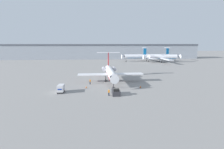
% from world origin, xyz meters
% --- Properties ---
extents(ground_plane, '(600.00, 600.00, 0.00)m').
position_xyz_m(ground_plane, '(0.00, 0.00, 0.00)').
color(ground_plane, gray).
extents(terminal_building, '(180.00, 16.80, 13.73)m').
position_xyz_m(terminal_building, '(0.00, 120.00, 6.89)').
color(terminal_building, '#8C939E').
rests_on(terminal_building, ground).
extents(airplane_main, '(23.68, 24.90, 10.31)m').
position_xyz_m(airplane_main, '(-0.10, 16.98, 3.55)').
color(airplane_main, white).
rests_on(airplane_main, ground).
extents(pushback_tug, '(2.16, 3.91, 1.98)m').
position_xyz_m(pushback_tug, '(-0.06, 0.20, 0.75)').
color(pushback_tug, '#2D2D33').
rests_on(pushback_tug, ground).
extents(luggage_cart, '(1.65, 3.38, 2.25)m').
position_xyz_m(luggage_cart, '(-15.48, 3.90, 1.12)').
color(luggage_cart, '#232326').
rests_on(luggage_cart, ground).
extents(worker_near_tug, '(0.40, 0.26, 1.83)m').
position_xyz_m(worker_near_tug, '(-2.03, -0.57, 0.96)').
color(worker_near_tug, '#232838').
rests_on(worker_near_tug, ground).
extents(worker_by_wing, '(0.40, 0.26, 1.86)m').
position_xyz_m(worker_by_wing, '(-7.49, 13.62, 0.98)').
color(worker_by_wing, '#232838').
rests_on(worker_by_wing, ground).
extents(traffic_cone_left, '(0.55, 0.55, 0.66)m').
position_xyz_m(traffic_cone_left, '(-8.58, 8.37, 0.31)').
color(traffic_cone_left, black).
rests_on(traffic_cone_left, ground).
extents(traffic_cone_right, '(0.57, 0.57, 0.67)m').
position_xyz_m(traffic_cone_right, '(8.58, 7.14, 0.32)').
color(traffic_cone_right, black).
rests_on(traffic_cone_right, ground).
extents(airplane_parked_far_left, '(39.51, 32.96, 10.77)m').
position_xyz_m(airplane_parked_far_left, '(34.75, 91.32, 3.99)').
color(airplane_parked_far_left, silver).
rests_on(airplane_parked_far_left, ground).
extents(airplane_parked_far_right, '(29.07, 36.70, 10.99)m').
position_xyz_m(airplane_parked_far_right, '(44.02, 82.70, 4.00)').
color(airplane_parked_far_right, silver).
rests_on(airplane_parked_far_right, ground).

